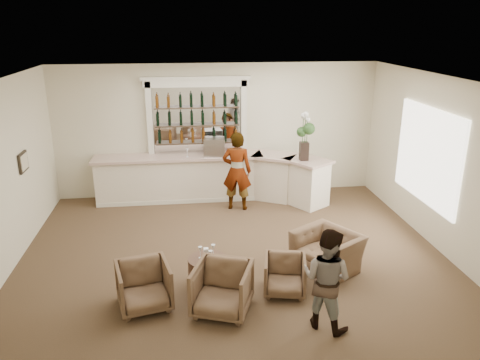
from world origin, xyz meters
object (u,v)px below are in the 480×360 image
at_px(bar_counter, 213,178).
at_px(armchair_far, 327,251).
at_px(armchair_center, 222,289).
at_px(espresso_machine, 214,147).
at_px(flower_vase, 305,133).
at_px(sommelier, 237,171).
at_px(armchair_left, 144,286).
at_px(guest, 327,279).
at_px(armchair_right, 285,275).
at_px(cocktail_table, 208,272).

bearing_deg(bar_counter, armchair_far, -64.48).
bearing_deg(armchair_center, armchair_far, 48.27).
bearing_deg(espresso_machine, flower_vase, -10.83).
xyz_separation_m(bar_counter, sommelier, (0.51, -0.66, 0.36)).
height_order(armchair_left, flower_vase, flower_vase).
height_order(guest, armchair_left, guest).
height_order(armchair_center, armchair_right, armchair_center).
bearing_deg(armchair_center, armchair_left, -172.82).
height_order(bar_counter, sommelier, sommelier).
bearing_deg(sommelier, bar_counter, -37.84).
height_order(sommelier, flower_vase, flower_vase).
bearing_deg(guest, armchair_left, 24.99).
distance_m(bar_counter, espresso_machine, 0.79).
relative_size(guest, armchair_right, 2.24).
bearing_deg(bar_counter, cocktail_table, -95.33).
distance_m(sommelier, armchair_center, 4.22).
relative_size(armchair_left, armchair_far, 0.75).
distance_m(armchair_left, espresso_machine, 4.85).
bearing_deg(armchair_far, flower_vase, 140.64).
distance_m(cocktail_table, flower_vase, 4.45).
height_order(cocktail_table, sommelier, sommelier).
relative_size(sommelier, espresso_machine, 3.73).
height_order(armchair_left, armchair_center, armchair_center).
bearing_deg(armchair_right, guest, -55.85).
relative_size(bar_counter, armchair_left, 7.12).
relative_size(armchair_center, armchair_right, 1.24).
distance_m(guest, flower_vase, 4.87).
bearing_deg(cocktail_table, espresso_machine, 84.04).
xyz_separation_m(bar_counter, armchair_center, (-0.21, -4.78, -0.19)).
bearing_deg(flower_vase, armchair_right, -108.36).
relative_size(armchair_left, armchair_center, 0.94).
distance_m(armchair_right, flower_vase, 4.21).
height_order(armchair_far, espresso_machine, espresso_machine).
height_order(sommelier, armchair_center, sommelier).
distance_m(guest, armchair_center, 1.59).
distance_m(bar_counter, armchair_right, 4.47).
relative_size(guest, espresso_machine, 3.07).
relative_size(espresso_machine, flower_vase, 0.44).
distance_m(cocktail_table, armchair_right, 1.29).
distance_m(armchair_right, espresso_machine, 4.58).
bearing_deg(armchair_right, cocktail_table, 174.95).
bearing_deg(flower_vase, armchair_left, -132.05).
relative_size(cocktail_table, armchair_left, 0.83).
bearing_deg(armchair_center, flower_vase, 80.92).
xyz_separation_m(sommelier, armchair_right, (0.35, -3.72, -0.62)).
bearing_deg(guest, espresso_machine, -35.34).
bearing_deg(sommelier, cocktail_table, 89.37).
bearing_deg(sommelier, armchair_left, 77.88).
bearing_deg(flower_vase, armchair_far, -96.04).
distance_m(bar_counter, flower_vase, 2.51).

